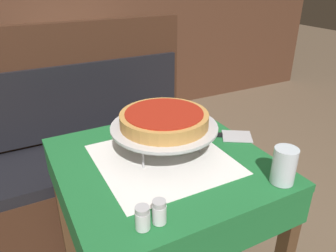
{
  "coord_description": "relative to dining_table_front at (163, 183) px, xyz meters",
  "views": [
    {
      "loc": [
        -0.45,
        -0.91,
        1.38
      ],
      "look_at": [
        0.03,
        0.01,
        0.88
      ],
      "focal_mm": 35.0,
      "sensor_mm": 36.0,
      "label": 1
    }
  ],
  "objects": [
    {
      "name": "booth_bench",
      "position": [
        -0.19,
        0.72,
        -0.32
      ],
      "size": [
        1.48,
        0.51,
        1.13
      ],
      "color": "#3D2316",
      "rests_on": "ground_plane"
    },
    {
      "name": "dining_table_front",
      "position": [
        0.0,
        0.0,
        0.0
      ],
      "size": [
        0.73,
        0.73,
        0.76
      ],
      "color": "#1E6B33",
      "rests_on": "ground_plane"
    },
    {
      "name": "pizza_server",
      "position": [
        0.29,
        0.05,
        0.11
      ],
      "size": [
        0.28,
        0.2,
        0.01
      ],
      "color": "#BCBCC1",
      "rests_on": "dining_table_front"
    },
    {
      "name": "deep_dish_pizza",
      "position": [
        0.03,
        0.04,
        0.24
      ],
      "size": [
        0.32,
        0.32,
        0.05
      ],
      "color": "#C68E47",
      "rests_on": "pizza_pan_stand"
    },
    {
      "name": "dining_table_rear",
      "position": [
        0.1,
        1.57,
        0.01
      ],
      "size": [
        0.82,
        0.82,
        0.76
      ],
      "color": "beige",
      "rests_on": "ground_plane"
    },
    {
      "name": "pepper_shaker",
      "position": [
        -0.16,
        -0.29,
        0.14
      ],
      "size": [
        0.04,
        0.04,
        0.07
      ],
      "color": "silver",
      "rests_on": "dining_table_front"
    },
    {
      "name": "water_glass_near",
      "position": [
        0.28,
        -0.3,
        0.17
      ],
      "size": [
        0.08,
        0.08,
        0.12
      ],
      "color": "silver",
      "rests_on": "dining_table_front"
    },
    {
      "name": "condiment_caddy",
      "position": [
        0.01,
        1.46,
        0.15
      ],
      "size": [
        0.12,
        0.12,
        0.17
      ],
      "color": "black",
      "rests_on": "dining_table_rear"
    },
    {
      "name": "salt_shaker",
      "position": [
        -0.2,
        -0.29,
        0.14
      ],
      "size": [
        0.04,
        0.04,
        0.07
      ],
      "color": "silver",
      "rests_on": "dining_table_front"
    },
    {
      "name": "pizza_pan_stand",
      "position": [
        0.03,
        0.04,
        0.2
      ],
      "size": [
        0.39,
        0.39,
        0.11
      ],
      "color": "#ADADB2",
      "rests_on": "dining_table_front"
    }
  ]
}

